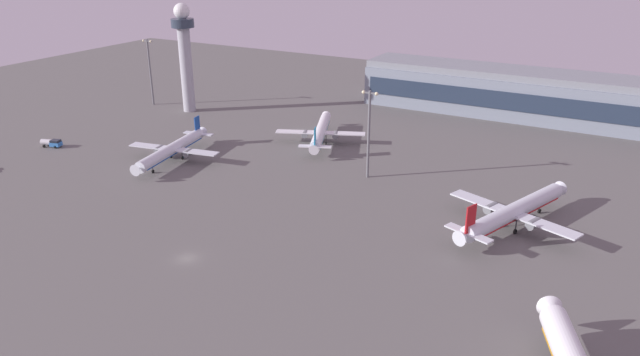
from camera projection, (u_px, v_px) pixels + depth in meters
name	position (u px, v px, depth m)	size (l,w,h in m)	color
ground_plane	(187.00, 258.00, 119.02)	(416.00, 416.00, 0.00)	#605E5B
terminal_building	(533.00, 95.00, 209.37)	(120.02, 22.40, 16.40)	gray
control_tower	(185.00, 50.00, 212.35)	(8.00, 8.00, 38.47)	#A8A8B2
airplane_taxiway_distant	(173.00, 149.00, 170.02)	(27.78, 35.52, 9.14)	silver
airplane_far_stand	(513.00, 212.00, 130.21)	(29.99, 38.07, 10.12)	silver
airplane_terminal_side	(320.00, 132.00, 185.11)	(26.86, 34.03, 9.16)	white
fuel_truck	(52.00, 143.00, 181.97)	(6.64, 3.85, 2.35)	#3372BF
apron_light_east	(369.00, 128.00, 154.44)	(4.80, 0.90, 23.50)	slate
apron_light_west	(150.00, 68.00, 223.79)	(4.80, 0.90, 24.59)	slate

